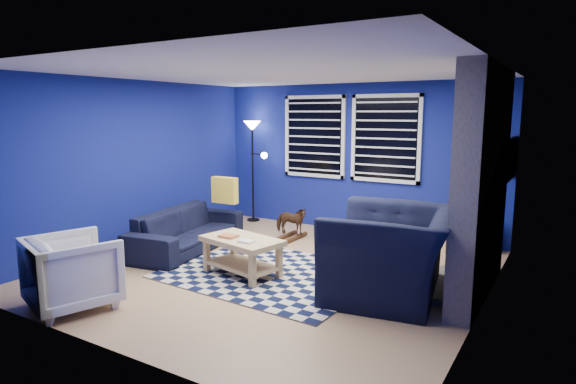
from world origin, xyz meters
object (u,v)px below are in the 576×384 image
object	(u,v)px
armchair_bent	(72,272)
coffee_table	(242,249)
tv	(509,159)
sofa	(187,230)
rocking_horse	(291,221)
cabinet	(466,231)
floor_lamp	(253,139)
armchair_big	(390,253)

from	to	relation	value
armchair_bent	coffee_table	bearing A→B (deg)	-99.62
tv	sofa	size ratio (longest dim) A/B	0.49
rocking_horse	armchair_bent	bearing A→B (deg)	161.21
armchair_bent	rocking_horse	bearing A→B (deg)	-80.07
sofa	cabinet	world-z (taller)	cabinet
tv	armchair_bent	xyz separation A→B (m)	(-3.60, -4.07, -1.02)
armchair_bent	coffee_table	size ratio (longest dim) A/B	0.76
rocking_horse	cabinet	world-z (taller)	cabinet
tv	rocking_horse	distance (m)	3.31
tv	floor_lamp	world-z (taller)	floor_lamp
tv	rocking_horse	world-z (taller)	tv
rocking_horse	coffee_table	xyz separation A→B (m)	(0.38, -1.83, 0.05)
tv	cabinet	bearing A→B (deg)	155.17
rocking_horse	floor_lamp	world-z (taller)	floor_lamp
armchair_big	coffee_table	bearing A→B (deg)	-88.85
armchair_bent	tv	bearing A→B (deg)	-113.09
sofa	floor_lamp	bearing A→B (deg)	-2.23
floor_lamp	cabinet	bearing A→B (deg)	0.05
sofa	armchair_big	bearing A→B (deg)	-102.94
coffee_table	cabinet	bearing A→B (deg)	50.51
armchair_big	cabinet	distance (m)	2.32
sofa	rocking_horse	distance (m)	1.65
armchair_bent	floor_lamp	xyz separation A→B (m)	(-0.75, 4.32, 1.14)
tv	armchair_big	distance (m)	2.41
sofa	armchair_bent	world-z (taller)	armchair_bent
rocking_horse	coffee_table	bearing A→B (deg)	-178.51
coffee_table	tv	bearing A→B (deg)	41.26
cabinet	sofa	bearing A→B (deg)	-173.77
rocking_horse	armchair_big	bearing A→B (deg)	-134.96
tv	coffee_table	size ratio (longest dim) A/B	0.91
sofa	armchair_bent	size ratio (longest dim) A/B	2.45
armchair_big	tv	bearing A→B (deg)	146.77
armchair_bent	cabinet	world-z (taller)	armchair_bent
tv	coffee_table	xyz separation A→B (m)	(-2.69, -2.36, -1.05)
sofa	rocking_horse	xyz separation A→B (m)	(1.01, 1.31, -0.00)
cabinet	floor_lamp	world-z (taller)	floor_lamp
sofa	coffee_table	size ratio (longest dim) A/B	1.87
armchair_big	cabinet	bearing A→B (deg)	161.68
floor_lamp	rocking_horse	bearing A→B (deg)	-31.45
tv	armchair_big	world-z (taller)	tv
armchair_big	coffee_table	xyz separation A→B (m)	(-1.79, -0.33, -0.14)
tv	floor_lamp	size ratio (longest dim) A/B	0.54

